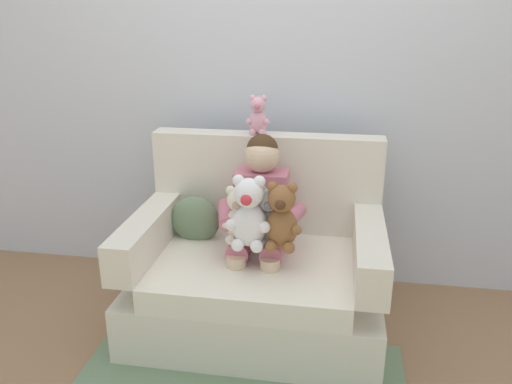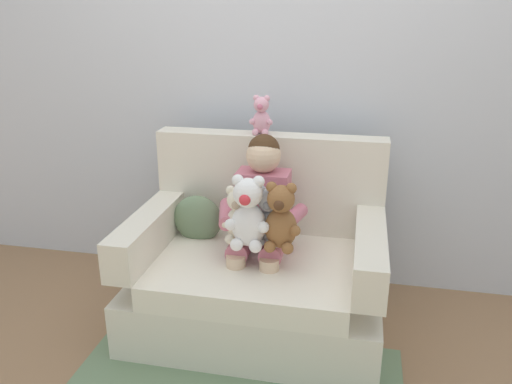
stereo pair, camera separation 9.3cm
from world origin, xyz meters
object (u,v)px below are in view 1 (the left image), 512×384
at_px(armchair, 258,270).
at_px(plush_brown, 281,218).
at_px(plush_grey, 270,217).
at_px(plush_cream, 239,216).
at_px(seated_child, 260,211).
at_px(plush_white, 249,214).
at_px(throw_pillow, 195,220).
at_px(plush_pink_on_backrest, 258,116).

relative_size(armchair, plush_brown, 3.81).
bearing_deg(plush_grey, plush_cream, -165.91).
bearing_deg(seated_child, armchair, -115.34).
bearing_deg(seated_child, plush_white, -94.21).
height_order(plush_cream, throw_pillow, plush_cream).
distance_m(plush_white, plush_grey, 0.11).
bearing_deg(plush_cream, plush_pink_on_backrest, 99.69).
relative_size(armchair, throw_pillow, 4.70).
distance_m(plush_cream, plush_pink_on_backrest, 0.58).
height_order(plush_white, plush_cream, plush_white).
relative_size(plush_brown, plush_grey, 1.13).
bearing_deg(plush_pink_on_backrest, armchair, -94.10).
bearing_deg(plush_white, plush_pink_on_backrest, 113.21).
xyz_separation_m(plush_pink_on_backrest, throw_pillow, (-0.30, -0.19, -0.52)).
height_order(armchair, plush_brown, armchair).
bearing_deg(throw_pillow, plush_brown, -29.72).
height_order(plush_brown, plush_grey, plush_brown).
xyz_separation_m(plush_white, plush_pink_on_backrest, (-0.04, 0.48, 0.35)).
distance_m(plush_brown, plush_pink_on_backrest, 0.62).
relative_size(plush_white, throw_pillow, 1.34).
relative_size(plush_brown, plush_pink_on_backrest, 1.56).
distance_m(seated_child, plush_pink_on_backrest, 0.51).
relative_size(armchair, seated_child, 1.48).
xyz_separation_m(plush_cream, throw_pillow, (-0.28, 0.24, -0.14)).
height_order(armchair, plush_white, armchair).
height_order(seated_child, throw_pillow, seated_child).
bearing_deg(plush_white, plush_grey, 51.57).
height_order(armchair, plush_cream, armchair).
xyz_separation_m(plush_brown, plush_cream, (-0.21, 0.04, -0.02)).
relative_size(plush_white, plush_cream, 1.27).
distance_m(seated_child, throw_pillow, 0.39).
distance_m(plush_brown, plush_cream, 0.21).
relative_size(seated_child, plush_white, 2.37).
distance_m(plush_cream, throw_pillow, 0.39).
xyz_separation_m(armchair, plush_brown, (0.14, -0.17, 0.37)).
xyz_separation_m(seated_child, plush_brown, (0.13, -0.18, 0.05)).
bearing_deg(plush_pink_on_backrest, seated_child, -92.20).
bearing_deg(plush_brown, throw_pillow, 161.54).
distance_m(seated_child, plush_white, 0.20).
height_order(seated_child, plush_white, seated_child).
bearing_deg(plush_pink_on_backrest, plush_white, -98.74).
bearing_deg(plush_brown, plush_cream, -179.96).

